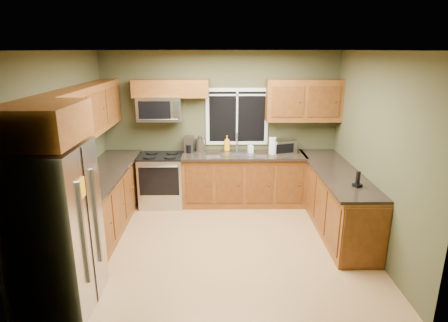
{
  "coord_description": "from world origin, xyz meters",
  "views": [
    {
      "loc": [
        -0.01,
        -4.87,
        2.71
      ],
      "look_at": [
        0.05,
        0.35,
        1.15
      ],
      "focal_mm": 30.0,
      "sensor_mm": 36.0,
      "label": 1
    }
  ],
  "objects_px": {
    "refrigerator": "(55,229)",
    "soap_bottle_a": "(227,143)",
    "toaster_oven": "(284,146)",
    "paper_towel_roll": "(272,146)",
    "range": "(162,180)",
    "kettle": "(200,144)",
    "soap_bottle_b": "(251,147)",
    "cordless_phone": "(358,182)",
    "microwave": "(160,108)",
    "coffee_maker": "(189,145)"
  },
  "relations": [
    {
      "from": "kettle",
      "to": "cordless_phone",
      "type": "bearing_deg",
      "value": -39.65
    },
    {
      "from": "paper_towel_roll",
      "to": "kettle",
      "type": "bearing_deg",
      "value": 172.85
    },
    {
      "from": "refrigerator",
      "to": "soap_bottle_a",
      "type": "bearing_deg",
      "value": 58.16
    },
    {
      "from": "refrigerator",
      "to": "cordless_phone",
      "type": "relative_size",
      "value": 8.29
    },
    {
      "from": "range",
      "to": "cordless_phone",
      "type": "bearing_deg",
      "value": -29.68
    },
    {
      "from": "microwave",
      "to": "coffee_maker",
      "type": "relative_size",
      "value": 2.72
    },
    {
      "from": "range",
      "to": "kettle",
      "type": "xyz_separation_m",
      "value": [
        0.68,
        0.18,
        0.61
      ]
    },
    {
      "from": "soap_bottle_b",
      "to": "paper_towel_roll",
      "type": "bearing_deg",
      "value": -14.26
    },
    {
      "from": "range",
      "to": "cordless_phone",
      "type": "relative_size",
      "value": 4.32
    },
    {
      "from": "refrigerator",
      "to": "kettle",
      "type": "distance_m",
      "value": 3.26
    },
    {
      "from": "kettle",
      "to": "soap_bottle_b",
      "type": "xyz_separation_m",
      "value": [
        0.91,
        -0.07,
        -0.04
      ]
    },
    {
      "from": "soap_bottle_a",
      "to": "cordless_phone",
      "type": "distance_m",
      "value": 2.54
    },
    {
      "from": "microwave",
      "to": "soap_bottle_b",
      "type": "bearing_deg",
      "value": -0.76
    },
    {
      "from": "kettle",
      "to": "soap_bottle_b",
      "type": "relative_size",
      "value": 1.61
    },
    {
      "from": "coffee_maker",
      "to": "soap_bottle_b",
      "type": "height_order",
      "value": "coffee_maker"
    },
    {
      "from": "paper_towel_roll",
      "to": "cordless_phone",
      "type": "distance_m",
      "value": 1.9
    },
    {
      "from": "coffee_maker",
      "to": "paper_towel_roll",
      "type": "distance_m",
      "value": 1.49
    },
    {
      "from": "refrigerator",
      "to": "soap_bottle_a",
      "type": "distance_m",
      "value": 3.53
    },
    {
      "from": "soap_bottle_a",
      "to": "range",
      "type": "bearing_deg",
      "value": -169.18
    },
    {
      "from": "toaster_oven",
      "to": "paper_towel_roll",
      "type": "relative_size",
      "value": 1.44
    },
    {
      "from": "toaster_oven",
      "to": "paper_towel_roll",
      "type": "distance_m",
      "value": 0.21
    },
    {
      "from": "microwave",
      "to": "kettle",
      "type": "xyz_separation_m",
      "value": [
        0.68,
        0.04,
        -0.65
      ]
    },
    {
      "from": "toaster_oven",
      "to": "coffee_maker",
      "type": "relative_size",
      "value": 1.67
    },
    {
      "from": "microwave",
      "to": "soap_bottle_a",
      "type": "relative_size",
      "value": 2.7
    },
    {
      "from": "kettle",
      "to": "cordless_phone",
      "type": "xyz_separation_m",
      "value": [
        2.2,
        -1.82,
        -0.07
      ]
    },
    {
      "from": "coffee_maker",
      "to": "soap_bottle_a",
      "type": "height_order",
      "value": "soap_bottle_a"
    },
    {
      "from": "paper_towel_roll",
      "to": "soap_bottle_b",
      "type": "distance_m",
      "value": 0.39
    },
    {
      "from": "cordless_phone",
      "to": "refrigerator",
      "type": "bearing_deg",
      "value": -162.52
    },
    {
      "from": "microwave",
      "to": "soap_bottle_a",
      "type": "bearing_deg",
      "value": 4.28
    },
    {
      "from": "soap_bottle_b",
      "to": "cordless_phone",
      "type": "xyz_separation_m",
      "value": [
        1.3,
        -1.76,
        -0.03
      ]
    },
    {
      "from": "soap_bottle_b",
      "to": "kettle",
      "type": "bearing_deg",
      "value": 175.87
    },
    {
      "from": "range",
      "to": "microwave",
      "type": "xyz_separation_m",
      "value": [
        -0.0,
        0.14,
        1.26
      ]
    },
    {
      "from": "range",
      "to": "soap_bottle_a",
      "type": "relative_size",
      "value": 3.34
    },
    {
      "from": "kettle",
      "to": "range",
      "type": "bearing_deg",
      "value": -165.22
    },
    {
      "from": "toaster_oven",
      "to": "kettle",
      "type": "bearing_deg",
      "value": 175.46
    },
    {
      "from": "cordless_phone",
      "to": "toaster_oven",
      "type": "bearing_deg",
      "value": 112.78
    },
    {
      "from": "toaster_oven",
      "to": "soap_bottle_b",
      "type": "distance_m",
      "value": 0.58
    },
    {
      "from": "kettle",
      "to": "soap_bottle_b",
      "type": "height_order",
      "value": "kettle"
    },
    {
      "from": "range",
      "to": "kettle",
      "type": "relative_size",
      "value": 3.11
    },
    {
      "from": "paper_towel_roll",
      "to": "cordless_phone",
      "type": "relative_size",
      "value": 1.49
    },
    {
      "from": "range",
      "to": "microwave",
      "type": "relative_size",
      "value": 1.23
    },
    {
      "from": "paper_towel_roll",
      "to": "soap_bottle_a",
      "type": "relative_size",
      "value": 1.15
    },
    {
      "from": "microwave",
      "to": "range",
      "type": "bearing_deg",
      "value": -89.98
    },
    {
      "from": "paper_towel_roll",
      "to": "cordless_phone",
      "type": "xyz_separation_m",
      "value": [
        0.92,
        -1.66,
        -0.08
      ]
    },
    {
      "from": "coffee_maker",
      "to": "paper_towel_roll",
      "type": "relative_size",
      "value": 0.87
    },
    {
      "from": "soap_bottle_a",
      "to": "cordless_phone",
      "type": "xyz_separation_m",
      "value": [
        1.72,
        -1.87,
        -0.08
      ]
    },
    {
      "from": "refrigerator",
      "to": "microwave",
      "type": "height_order",
      "value": "microwave"
    },
    {
      "from": "refrigerator",
      "to": "soap_bottle_b",
      "type": "xyz_separation_m",
      "value": [
        2.28,
        2.88,
        0.13
      ]
    },
    {
      "from": "refrigerator",
      "to": "microwave",
      "type": "bearing_deg",
      "value": 76.66
    },
    {
      "from": "paper_towel_roll",
      "to": "range",
      "type": "bearing_deg",
      "value": -179.43
    }
  ]
}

